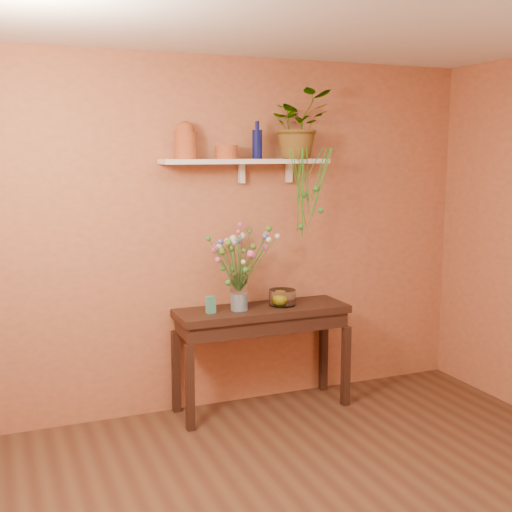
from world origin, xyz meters
The scene contains 13 objects.
room centered at (0.00, 0.00, 1.35)m, with size 4.04×4.04×2.70m.
sideboard centered at (0.14, 1.77, 0.69)m, with size 1.34×0.43×0.81m.
wall_shelf centered at (0.06, 1.87, 1.92)m, with size 1.30×0.24×0.19m.
terracotta_jug centered at (-0.41, 1.89, 2.07)m, with size 0.17×0.17×0.27m.
terracotta_pot centered at (-0.10, 1.88, 1.99)m, with size 0.17×0.17×0.10m, color #AF562F.
blue_bottle centered at (0.14, 1.86, 2.05)m, with size 0.08×0.08×0.28m.
spider_plant centered at (0.47, 1.85, 2.20)m, with size 0.47×0.40×0.52m, color #2E792A.
plant_fronds centered at (0.50, 1.70, 1.67)m, with size 0.39×0.30×0.69m.
glass_vase centered at (-0.06, 1.74, 0.93)m, with size 0.13×0.13×0.27m.
bouquet centered at (-0.05, 1.75, 1.26)m, with size 0.50×0.48×0.50m.
glass_bowl centered at (0.31, 1.77, 0.87)m, with size 0.21×0.21×0.12m.
lemon centered at (0.30, 1.78, 0.86)m, with size 0.08×0.08×0.08m, color yellow.
carton centered at (-0.28, 1.74, 0.87)m, with size 0.06×0.05×0.13m, color #286F83.
Camera 1 is at (-1.76, -2.76, 1.99)m, focal length 46.08 mm.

